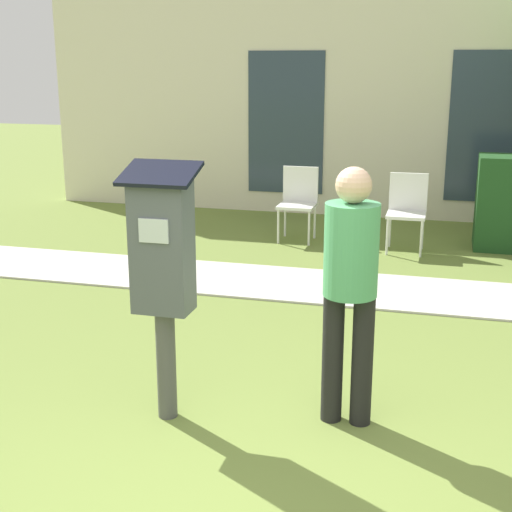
% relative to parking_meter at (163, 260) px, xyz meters
% --- Properties ---
extents(sidewalk, '(12.00, 1.10, 0.02)m').
position_rel_parking_meter_xyz_m(sidewalk, '(0.72, 2.86, -1.01)').
color(sidewalk, beige).
rests_on(sidewalk, ground).
extents(building_facade, '(10.00, 0.26, 3.20)m').
position_rel_parking_meter_xyz_m(building_facade, '(0.72, 6.43, 0.58)').
color(building_facade, beige).
rests_on(building_facade, ground).
extents(parking_meter, '(0.44, 0.31, 1.59)m').
position_rel_parking_meter_xyz_m(parking_meter, '(0.00, 0.00, 0.00)').
color(parking_meter, '#4C4C4C').
rests_on(parking_meter, ground).
extents(person_standing, '(0.32, 0.32, 1.58)m').
position_rel_parking_meter_xyz_m(person_standing, '(1.09, 0.22, -0.09)').
color(person_standing, black).
rests_on(person_standing, ground).
extents(outdoor_chair_left, '(0.44, 0.44, 0.90)m').
position_rel_parking_meter_xyz_m(outdoor_chair_left, '(-0.15, 4.75, -0.49)').
color(outdoor_chair_left, white).
rests_on(outdoor_chair_left, ground).
extents(outdoor_chair_middle, '(0.44, 0.44, 0.90)m').
position_rel_parking_meter_xyz_m(outdoor_chair_middle, '(1.18, 4.55, -0.49)').
color(outdoor_chair_middle, white).
rests_on(outdoor_chair_middle, ground).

